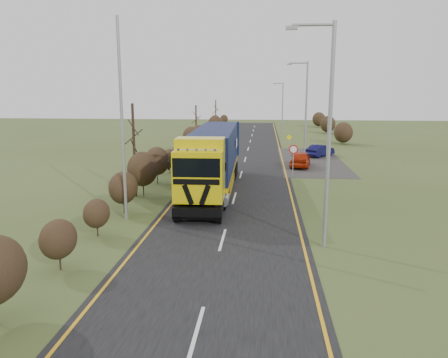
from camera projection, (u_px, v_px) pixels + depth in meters
name	position (u px, v px, depth m)	size (l,w,h in m)	color
ground	(229.00, 216.00, 24.29)	(160.00, 160.00, 0.00)	#3F4C20
road	(240.00, 180.00, 34.05)	(8.00, 120.00, 0.02)	black
layby	(311.00, 161.00, 43.22)	(6.00, 18.00, 0.02)	#322F2D
lane_markings	(239.00, 180.00, 33.74)	(7.52, 116.00, 0.01)	orange
hedgerow	(157.00, 163.00, 32.21)	(2.24, 102.04, 6.05)	black
lorry	(213.00, 156.00, 29.53)	(3.05, 15.74, 4.38)	black
car_red_hatchback	(300.00, 159.00, 39.61)	(1.71, 4.24, 1.45)	#AD2408
car_blue_sedan	(320.00, 151.00, 45.74)	(1.33, 3.81, 1.25)	#0B0936
streetlight_near	(326.00, 127.00, 18.45)	(2.04, 0.19, 9.64)	gray
streetlight_mid	(305.00, 107.00, 41.62)	(2.02, 0.19, 9.51)	gray
streetlight_far	(282.00, 106.00, 69.62)	(1.72, 0.18, 8.02)	gray
left_pole	(122.00, 122.00, 22.67)	(0.16, 0.16, 10.52)	gray
speed_sign	(293.00, 154.00, 34.84)	(0.71, 0.10, 2.59)	gray
warning_board	(289.00, 141.00, 50.74)	(0.69, 0.11, 1.81)	gray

